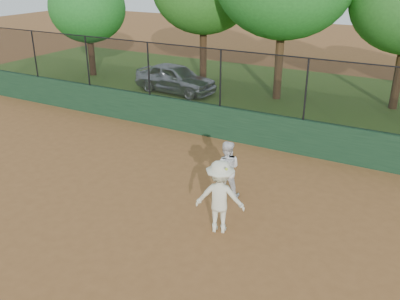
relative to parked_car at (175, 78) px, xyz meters
The scene contains 8 objects.
ground 11.62m from the parked_car, 63.89° to the right, with size 80.00×80.00×0.00m, color brown.
back_wall 6.75m from the parked_car, 40.88° to the right, with size 26.00×0.20×1.20m, color #1B3C23.
grass_strip 5.39m from the parked_car, 17.20° to the left, with size 36.00×12.00×0.01m, color #315119.
parked_car is the anchor object (origin of this frame).
player_second 10.58m from the parked_car, 50.77° to the right, with size 0.77×0.60×1.59m, color white.
player_main 12.21m from the parked_car, 53.29° to the right, with size 1.30×0.98×1.80m.
fence_assembly 6.90m from the parked_car, 41.04° to the right, with size 26.00×0.06×2.00m.
tree_0 6.68m from the parked_car, behind, with size 4.22×3.84×5.44m.
Camera 1 is at (6.16, -7.49, 5.91)m, focal length 40.00 mm.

